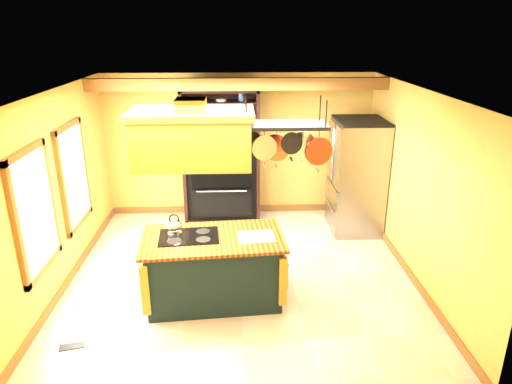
{
  "coord_description": "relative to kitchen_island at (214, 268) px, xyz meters",
  "views": [
    {
      "loc": [
        -0.03,
        -5.95,
        3.49
      ],
      "look_at": [
        0.23,
        0.3,
        1.21
      ],
      "focal_mm": 32.0,
      "sensor_mm": 36.0,
      "label": 1
    }
  ],
  "objects": [
    {
      "name": "floor",
      "position": [
        0.37,
        0.6,
        -0.47
      ],
      "size": [
        5.0,
        5.0,
        0.0
      ],
      "primitive_type": "plane",
      "color": "beige",
      "rests_on": "ground"
    },
    {
      "name": "ceiling",
      "position": [
        0.37,
        0.6,
        2.23
      ],
      "size": [
        5.0,
        5.0,
        0.0
      ],
      "primitive_type": "plane",
      "rotation": [
        3.14,
        0.0,
        0.0
      ],
      "color": "white",
      "rests_on": "wall_back"
    },
    {
      "name": "wall_back",
      "position": [
        0.37,
        3.1,
        0.88
      ],
      "size": [
        5.0,
        0.02,
        2.7
      ],
      "primitive_type": "cube",
      "color": "#BE8D45",
      "rests_on": "floor"
    },
    {
      "name": "wall_front",
      "position": [
        0.37,
        -1.9,
        0.88
      ],
      "size": [
        5.0,
        0.02,
        2.7
      ],
      "primitive_type": "cube",
      "color": "#BE8D45",
      "rests_on": "floor"
    },
    {
      "name": "wall_left",
      "position": [
        -2.13,
        0.6,
        0.88
      ],
      "size": [
        0.02,
        5.0,
        2.7
      ],
      "primitive_type": "cube",
      "color": "#BE8D45",
      "rests_on": "floor"
    },
    {
      "name": "wall_right",
      "position": [
        2.87,
        0.6,
        0.88
      ],
      "size": [
        0.02,
        5.0,
        2.7
      ],
      "primitive_type": "cube",
      "color": "#BE8D45",
      "rests_on": "floor"
    },
    {
      "name": "ceiling_beam",
      "position": [
        0.37,
        2.3,
        2.12
      ],
      "size": [
        5.0,
        0.15,
        0.2
      ],
      "primitive_type": "cube",
      "color": "brown",
      "rests_on": "ceiling"
    },
    {
      "name": "window_near",
      "position": [
        -2.1,
        -0.2,
        0.93
      ],
      "size": [
        0.06,
        1.06,
        1.56
      ],
      "color": "brown",
      "rests_on": "wall_left"
    },
    {
      "name": "window_far",
      "position": [
        -2.1,
        1.2,
        0.93
      ],
      "size": [
        0.06,
        1.06,
        1.56
      ],
      "color": "brown",
      "rests_on": "wall_left"
    },
    {
      "name": "kitchen_island",
      "position": [
        0.0,
        0.0,
        0.0
      ],
      "size": [
        1.92,
        1.17,
        1.11
      ],
      "rotation": [
        0.0,
        0.0,
        0.08
      ],
      "color": "black",
      "rests_on": "floor"
    },
    {
      "name": "range_hood",
      "position": [
        -0.2,
        -0.0,
        1.78
      ],
      "size": [
        1.47,
        0.83,
        0.8
      ],
      "color": "gold",
      "rests_on": "ceiling"
    },
    {
      "name": "pot_rack",
      "position": [
        0.92,
        -0.0,
        1.79
      ],
      "size": [
        1.12,
        0.51,
        0.79
      ],
      "color": "black",
      "rests_on": "ceiling"
    },
    {
      "name": "refrigerator",
      "position": [
        2.43,
        2.2,
        0.49
      ],
      "size": [
        0.85,
        1.0,
        1.97
      ],
      "color": "gray",
      "rests_on": "floor"
    },
    {
      "name": "hutch",
      "position": [
        0.04,
        2.83,
        0.47
      ],
      "size": [
        1.4,
        0.63,
        2.47
      ],
      "color": "black",
      "rests_on": "floor"
    },
    {
      "name": "floor_register",
      "position": [
        -1.61,
        -0.93,
        -0.46
      ],
      "size": [
        0.3,
        0.18,
        0.01
      ],
      "primitive_type": "cube",
      "rotation": [
        0.0,
        0.0,
        0.22
      ],
      "color": "black",
      "rests_on": "floor"
    }
  ]
}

